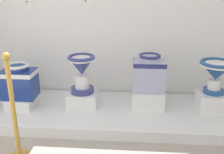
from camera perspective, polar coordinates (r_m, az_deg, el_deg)
display_platform at (r=3.18m, az=0.86°, el=-7.79°), size 3.06×1.03×0.12m
plinth_block_pale_glazed at (r=3.37m, az=-19.01°, el=-5.03°), size 0.31×0.33×0.12m
antique_toilet_pale_glazed at (r=3.27m, az=-19.52°, el=-0.70°), size 0.39×0.29×0.41m
plinth_block_central_ornate at (r=3.22m, az=-6.34°, el=-4.72°), size 0.35×0.31×0.17m
antique_toilet_central_ornate at (r=3.08m, az=-6.59°, el=1.56°), size 0.32×0.32×0.45m
plinth_block_slender_white at (r=3.19m, az=7.77°, el=-4.61°), size 0.37×0.31×0.21m
antique_toilet_slender_white at (r=3.07m, az=8.04°, el=1.05°), size 0.37×0.27×0.44m
plinth_block_tall_cobalt at (r=3.29m, az=20.89°, el=-4.95°), size 0.34×0.32×0.22m
antique_toilet_tall_cobalt at (r=3.17m, az=21.68°, el=1.12°), size 0.38×0.38×0.38m
info_placard_first at (r=3.61m, az=-17.34°, el=14.61°), size 0.12×0.01×0.15m
info_placard_second at (r=3.41m, az=-5.18°, el=15.40°), size 0.10×0.01×0.15m
stanchion_post_near_left at (r=2.49m, az=-20.20°, el=-10.07°), size 0.22×0.22×1.01m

